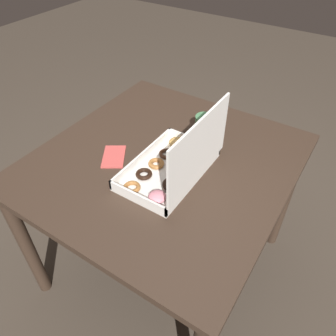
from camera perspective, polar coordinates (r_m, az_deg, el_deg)
ground_plane at (r=1.83m, az=-0.48°, el=-15.94°), size 8.00×8.00×0.00m
dining_table at (r=1.35m, az=-0.63°, el=-1.62°), size 0.99×0.95×0.72m
donut_box at (r=1.18m, az=1.61°, el=0.77°), size 0.39×0.25×0.28m
coffee_mug at (r=1.39m, az=6.33°, el=7.32°), size 0.08×0.08×0.09m
paper_napkin at (r=1.31m, az=-9.42°, el=1.98°), size 0.16×0.14×0.01m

